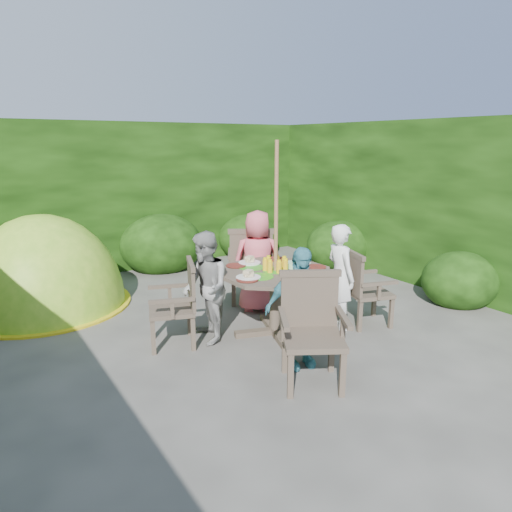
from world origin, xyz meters
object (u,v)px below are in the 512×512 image
garden_chair_back (251,264)px  garden_chair_front (312,327)px  child_back (258,261)px  child_left (206,288)px  garden_chair_right (363,287)px  garden_chair_left (178,303)px  child_front (299,308)px  child_right (340,277)px  dome_tent (48,306)px  patio_table (276,281)px  parasol_pole (276,242)px

garden_chair_back → garden_chair_front: (-0.68, -2.08, -0.03)m
child_back → child_left: bearing=57.1°
garden_chair_right → garden_chair_left: (-2.08, 0.72, 0.01)m
garden_chair_left → child_back: child_back is taller
child_front → child_right: bearing=38.8°
child_front → garden_chair_left: bearing=137.8°
garden_chair_back → child_right: 1.37m
garden_chair_right → garden_chair_front: bearing=135.1°
garden_chair_back → child_front: child_front is taller
child_right → dome_tent: size_ratio=0.48×
garden_chair_front → garden_chair_back: bearing=102.7°
garden_chair_front → dome_tent: dome_tent is taller
garden_chair_back → child_back: size_ratio=0.77×
garden_chair_front → child_left: 1.37m
patio_table → dome_tent: (-2.06, 2.43, -0.64)m
garden_chair_left → child_front: bearing=55.2°
garden_chair_right → garden_chair_front: garden_chair_front is taller
patio_table → garden_chair_left: size_ratio=1.86×
child_left → child_front: 1.13m
child_front → dome_tent: dome_tent is taller
patio_table → garden_chair_front: (-0.35, -1.04, -0.12)m
child_back → dome_tent: child_back is taller
parasol_pole → dome_tent: size_ratio=0.83×
child_front → garden_chair_front: bearing=-92.8°
patio_table → child_left: bearing=161.0°
child_back → child_front: size_ratio=1.10×
child_right → child_front: child_right is taller
patio_table → dome_tent: dome_tent is taller
child_front → garden_chair_back: bearing=84.3°
garden_chair_back → child_front: (-0.60, -1.79, 0.06)m
patio_table → child_left: size_ratio=1.34×
child_right → garden_chair_back: bearing=27.8°
garden_chair_left → child_front: size_ratio=0.74×
patio_table → garden_chair_back: bearing=72.2°
garden_chair_front → parasol_pole: bearing=102.7°
patio_table → child_right: 0.80m
garden_chair_right → garden_chair_front: 1.54m
parasol_pole → dome_tent: (-2.06, 2.43, -1.10)m
child_right → child_back: size_ratio=0.94×
garden_chair_left → garden_chair_right: bearing=91.2°
garden_chair_left → child_left: bearing=91.5°
parasol_pole → garden_chair_left: bearing=161.0°
garden_chair_right → dome_tent: dome_tent is taller
garden_chair_left → child_back: 1.37m
child_left → child_front: child_left is taller
patio_table → child_front: (-0.27, -0.76, -0.04)m
garden_chair_right → patio_table: bearing=89.7°
garden_chair_right → child_back: child_back is taller
patio_table → garden_chair_back: garden_chair_back is taller
garden_chair_right → child_back: 1.37m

